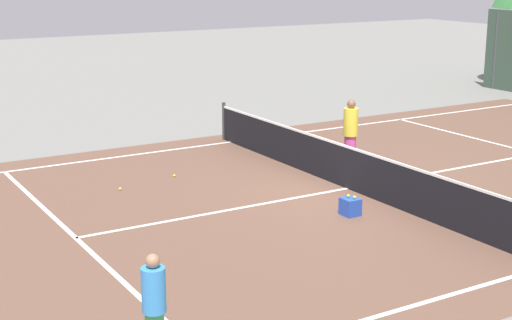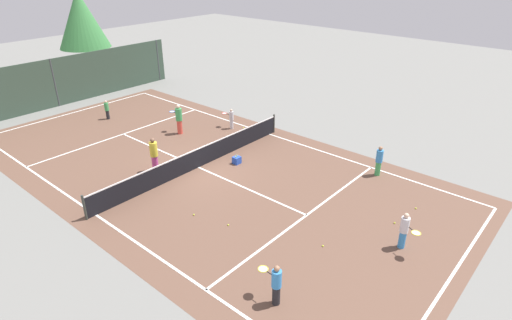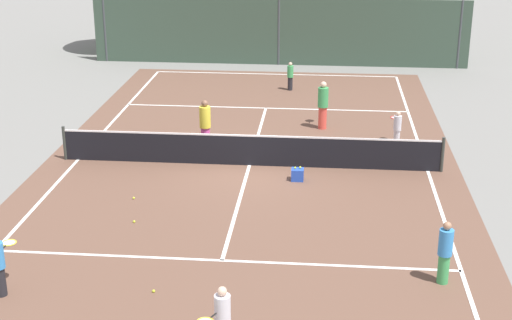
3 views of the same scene
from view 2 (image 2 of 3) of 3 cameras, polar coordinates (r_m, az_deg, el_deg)
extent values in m
plane|color=slate|center=(20.88, -7.76, -0.99)|extent=(80.00, 80.00, 0.00)
cube|color=brown|center=(20.88, -7.76, -0.99)|extent=(13.00, 25.00, 0.00)
cube|color=white|center=(18.26, -20.71, -6.93)|extent=(0.10, 24.00, 0.01)
cube|color=white|center=(24.48, 1.81, 3.50)|extent=(0.10, 24.00, 0.01)
cube|color=white|center=(15.51, 24.65, -14.30)|extent=(11.00, 0.10, 0.01)
cube|color=white|center=(30.32, -23.25, 5.91)|extent=(11.00, 0.10, 0.01)
cube|color=white|center=(17.20, 6.83, -7.38)|extent=(11.00, 0.10, 0.01)
cube|color=white|center=(25.65, -17.42, 3.35)|extent=(11.00, 0.10, 0.01)
cube|color=white|center=(20.88, -7.76, -0.97)|extent=(0.10, 12.80, 0.01)
cylinder|color=#333833|center=(17.84, -22.09, -5.96)|extent=(0.10, 0.10, 1.10)
cylinder|color=#333833|center=(24.56, 2.42, 4.94)|extent=(0.10, 0.10, 1.10)
cube|color=black|center=(20.67, -7.84, 0.18)|extent=(11.80, 0.03, 0.95)
cube|color=white|center=(20.46, -7.92, 1.43)|extent=(11.80, 0.04, 0.05)
cube|color=#384C3D|center=(31.63, -25.47, 9.34)|extent=(18.00, 0.06, 3.20)
cylinder|color=#3F4447|center=(31.63, -25.47, 9.34)|extent=(0.12, 0.12, 3.20)
cylinder|color=#3F4447|center=(35.75, -13.05, 12.91)|extent=(0.12, 0.12, 3.20)
cylinder|color=brown|center=(38.46, -21.57, 12.12)|extent=(0.34, 0.34, 2.44)
cone|color=#3D8442|center=(37.87, -22.46, 17.13)|extent=(3.99, 3.99, 4.43)
cylinder|color=silver|center=(25.22, -3.31, 4.86)|extent=(0.21, 0.21, 0.57)
cylinder|color=silver|center=(25.03, -3.34, 5.99)|extent=(0.26, 0.26, 0.50)
sphere|color=beige|center=(24.92, -3.36, 6.69)|extent=(0.15, 0.15, 0.15)
cylinder|color=black|center=(25.20, -3.83, 6.17)|extent=(0.04, 0.20, 0.03)
torus|color=red|center=(25.35, -4.27, 6.29)|extent=(0.35, 0.35, 0.03)
cylinder|color=silver|center=(25.35, -4.27, 6.29)|extent=(0.29, 0.29, 0.00)
cylinder|color=#D14799|center=(20.75, -13.41, -0.46)|extent=(0.29, 0.29, 0.80)
cylinder|color=yellow|center=(20.43, -13.63, 1.42)|extent=(0.37, 0.37, 0.70)
sphere|color=brown|center=(20.25, -13.76, 2.60)|extent=(0.22, 0.22, 0.22)
cylinder|color=#388CD8|center=(16.10, 19.06, -10.07)|extent=(0.24, 0.24, 0.67)
cylinder|color=silver|center=(15.75, 19.39, -8.23)|extent=(0.31, 0.31, 0.58)
sphere|color=beige|center=(15.55, 19.60, -7.06)|extent=(0.18, 0.18, 0.18)
cylinder|color=black|center=(15.56, 20.13, -8.69)|extent=(0.12, 0.19, 0.03)
torus|color=yellow|center=(15.42, 20.74, -9.16)|extent=(0.44, 0.44, 0.03)
cylinder|color=silver|center=(15.42, 20.74, -9.16)|extent=(0.37, 0.37, 0.00)
cylinder|color=#E54C3F|center=(24.83, -10.22, 4.41)|extent=(0.30, 0.30, 0.81)
cylinder|color=#3FA559|center=(24.56, -10.36, 6.04)|extent=(0.37, 0.37, 0.71)
sphere|color=beige|center=(24.41, -10.45, 7.06)|extent=(0.22, 0.22, 0.22)
cylinder|color=black|center=(24.80, -10.86, 6.29)|extent=(0.03, 0.20, 0.03)
torus|color=blue|center=(24.99, -11.22, 6.41)|extent=(0.33, 0.33, 0.03)
cylinder|color=silver|center=(24.99, -11.22, 6.41)|extent=(0.28, 0.28, 0.00)
cylinder|color=#232328|center=(28.25, -19.32, 5.77)|extent=(0.21, 0.21, 0.56)
cylinder|color=#3FA559|center=(28.08, -19.48, 6.78)|extent=(0.26, 0.26, 0.49)
sphere|color=beige|center=(27.99, -19.58, 7.40)|extent=(0.15, 0.15, 0.15)
cylinder|color=#232328|center=(13.21, 2.73, -17.67)|extent=(0.24, 0.24, 0.66)
cylinder|color=#388CD8|center=(12.79, 2.79, -15.67)|extent=(0.30, 0.30, 0.58)
sphere|color=#A37556|center=(12.54, 2.83, -14.39)|extent=(0.18, 0.18, 0.18)
cylinder|color=black|center=(12.93, 1.78, -14.95)|extent=(0.05, 0.20, 0.03)
torus|color=yellow|center=(13.06, 0.96, -14.44)|extent=(0.36, 0.36, 0.03)
cylinder|color=silver|center=(13.06, 0.96, -14.44)|extent=(0.30, 0.30, 0.00)
cylinder|color=#3FA559|center=(20.66, 16.07, -1.09)|extent=(0.25, 0.25, 0.69)
cylinder|color=#388CD8|center=(20.38, 16.29, 0.51)|extent=(0.31, 0.31, 0.60)
sphere|color=#A37556|center=(20.22, 16.43, 1.51)|extent=(0.19, 0.19, 0.19)
cube|color=blue|center=(21.02, -2.61, -0.02)|extent=(0.36, 0.33, 0.36)
sphere|color=#CCE533|center=(20.88, -2.76, 0.44)|extent=(0.07, 0.07, 0.07)
sphere|color=#CCE533|center=(21.01, -2.58, 0.61)|extent=(0.07, 0.07, 0.07)
sphere|color=#CCE533|center=(16.52, -3.75, -8.71)|extent=(0.07, 0.07, 0.07)
sphere|color=#CCE533|center=(18.64, 20.70, -6.10)|extent=(0.07, 0.07, 0.07)
sphere|color=#CCE533|center=(17.25, -8.37, -7.29)|extent=(0.07, 0.07, 0.07)
sphere|color=#CCE533|center=(25.31, -1.69, 4.36)|extent=(0.07, 0.07, 0.07)
sphere|color=#CCE533|center=(15.63, 8.99, -11.34)|extent=(0.07, 0.07, 0.07)
sphere|color=#CCE533|center=(17.64, 19.11, -7.80)|extent=(0.07, 0.07, 0.07)
sphere|color=#CCE533|center=(17.45, 18.15, -8.05)|extent=(0.07, 0.07, 0.07)
camera|label=1|loc=(26.20, 33.08, 12.40)|focal=54.24mm
camera|label=3|loc=(16.46, 70.15, 5.08)|focal=53.33mm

